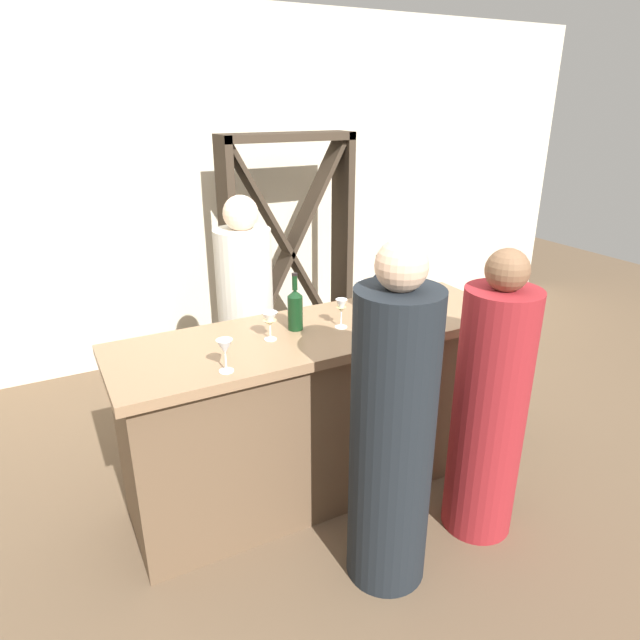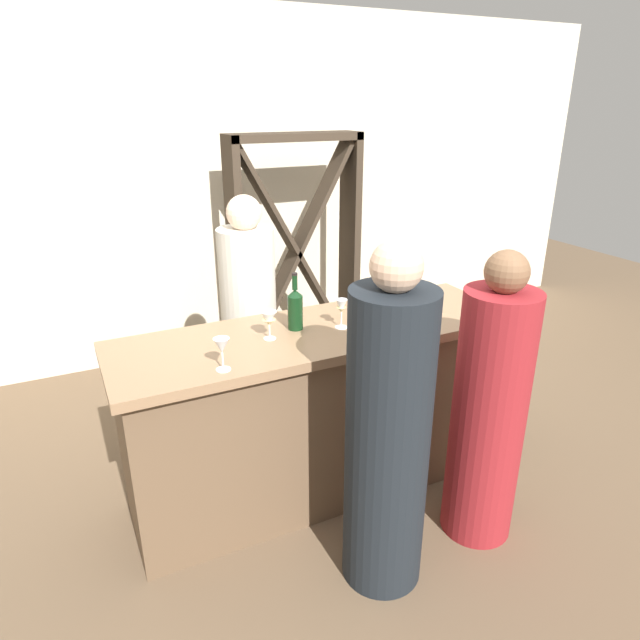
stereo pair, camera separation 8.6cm
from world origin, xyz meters
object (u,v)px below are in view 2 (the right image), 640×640
object	(u,v)px
wine_glass_far_left	(364,288)
person_left_guest	(489,413)
wine_rack	(296,252)
wine_glass_near_left	(222,347)
wine_bottle_leftmost_dark_green	(295,308)
wine_bottle_second_left_near_black	(378,293)
person_right_guest	(250,332)
person_center_guest	(387,437)
wine_bottle_center_clear_pale	(411,283)
wine_glass_near_right	(269,320)
wine_glass_near_center	(341,308)

from	to	relation	value
wine_glass_far_left	person_left_guest	size ratio (longest dim) A/B	0.09
wine_rack	wine_glass_near_left	distance (m)	2.22
wine_bottle_leftmost_dark_green	wine_bottle_second_left_near_black	size ratio (longest dim) A/B	0.90
wine_bottle_second_left_near_black	person_right_guest	distance (m)	0.90
person_right_guest	person_center_guest	bearing A→B (deg)	20.49
wine_bottle_center_clear_pale	person_left_guest	distance (m)	0.89
wine_bottle_center_clear_pale	person_center_guest	distance (m)	1.11
wine_bottle_second_left_near_black	wine_glass_near_left	xyz separation A→B (m)	(-0.97, -0.28, -0.02)
wine_bottle_center_clear_pale	wine_glass_near_right	size ratio (longest dim) A/B	2.34
wine_bottle_leftmost_dark_green	person_center_guest	bearing A→B (deg)	-82.89
wine_rack	wine_bottle_center_clear_pale	world-z (taller)	wine_rack
person_left_guest	person_right_guest	bearing A→B (deg)	51.84
wine_bottle_second_left_near_black	person_center_guest	xyz separation A→B (m)	(-0.40, -0.75, -0.37)
wine_glass_near_left	person_left_guest	xyz separation A→B (m)	(1.17, -0.43, -0.40)
wine_bottle_leftmost_dark_green	person_right_guest	bearing A→B (deg)	94.55
wine_glass_far_left	person_left_guest	xyz separation A→B (m)	(0.17, -0.91, -0.38)
wine_glass_near_left	wine_glass_far_left	xyz separation A→B (m)	(1.00, 0.48, -0.02)
wine_bottle_center_clear_pale	wine_glass_near_left	xyz separation A→B (m)	(-1.23, -0.35, -0.02)
wine_bottle_leftmost_dark_green	person_center_guest	distance (m)	0.84
wine_bottle_center_clear_pale	wine_rack	bearing A→B (deg)	92.20
wine_glass_near_right	wine_glass_far_left	bearing A→B (deg)	20.26
wine_glass_near_right	wine_glass_far_left	xyz separation A→B (m)	(0.69, 0.25, -0.01)
wine_bottle_leftmost_dark_green	person_right_guest	xyz separation A→B (m)	(-0.05, 0.61, -0.36)
wine_bottle_second_left_near_black	wine_glass_near_right	size ratio (longest dim) A/B	2.32
person_center_guest	person_right_guest	size ratio (longest dim) A/B	1.01
wine_bottle_leftmost_dark_green	wine_bottle_second_left_near_black	bearing A→B (deg)	-1.26
wine_bottle_center_clear_pale	wine_glass_near_right	xyz separation A→B (m)	(-0.92, -0.12, -0.03)
wine_glass_near_left	person_left_guest	bearing A→B (deg)	-20.20
wine_glass_near_left	person_center_guest	bearing A→B (deg)	-39.25
person_center_guest	wine_bottle_center_clear_pale	bearing A→B (deg)	-58.58
wine_glass_far_left	wine_glass_near_right	bearing A→B (deg)	-159.74
wine_rack	person_right_guest	bearing A→B (deg)	-127.16
wine_glass_near_center	person_left_guest	world-z (taller)	person_left_guest
wine_bottle_second_left_near_black	wine_glass_near_left	world-z (taller)	wine_bottle_second_left_near_black
wine_glass_far_left	wine_glass_near_center	bearing A→B (deg)	-136.83
wine_glass_near_center	person_left_guest	distance (m)	0.89
wine_glass_near_left	wine_glass_near_center	distance (m)	0.73
wine_bottle_second_left_near_black	wine_glass_near_center	bearing A→B (deg)	-163.80
wine_rack	wine_bottle_second_left_near_black	world-z (taller)	wine_rack
wine_rack	wine_bottle_center_clear_pale	xyz separation A→B (m)	(0.06, -1.54, 0.18)
person_right_guest	wine_bottle_second_left_near_black	bearing A→B (deg)	55.39
wine_rack	wine_glass_far_left	size ratio (longest dim) A/B	14.25
wine_bottle_leftmost_dark_green	wine_glass_near_left	size ratio (longest dim) A/B	2.00
wine_glass_near_center	person_right_guest	bearing A→B (deg)	111.05
wine_glass_near_center	person_right_guest	xyz separation A→B (m)	(-0.27, 0.70, -0.35)
person_left_guest	person_right_guest	distance (m)	1.53
wine_bottle_center_clear_pale	person_left_guest	xyz separation A→B (m)	(-0.06, -0.78, -0.42)
wine_glass_near_center	wine_glass_far_left	world-z (taller)	wine_glass_near_center
wine_rack	wine_bottle_leftmost_dark_green	xyz separation A→B (m)	(-0.69, -1.59, 0.16)
wine_bottle_leftmost_dark_green	wine_glass_far_left	distance (m)	0.55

